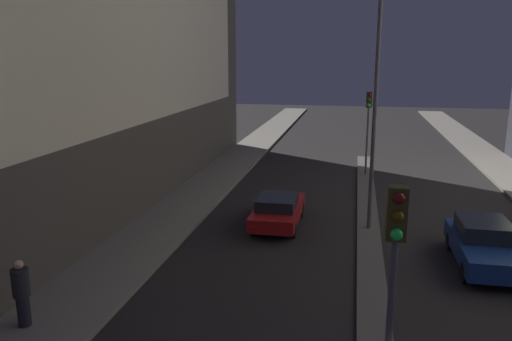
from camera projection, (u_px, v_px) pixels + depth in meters
median_strip at (368, 222)px, 21.21m from camera, size 0.90×28.47×0.11m
traffic_light_near at (394, 263)px, 8.24m from camera, size 0.32×0.42×4.85m
traffic_light_mid at (368, 115)px, 28.73m from camera, size 0.32×0.42×4.85m
street_lamp at (378, 49)px, 18.79m from camera, size 0.61×0.61×9.92m
car_left_lane at (278, 210)px, 20.86m from camera, size 1.81×4.35×1.34m
car_right_lane at (484, 244)px, 16.84m from camera, size 1.89×4.39×1.53m
pedestrian_on_left_sidewalk at (22, 292)px, 12.75m from camera, size 0.44×0.44×1.81m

